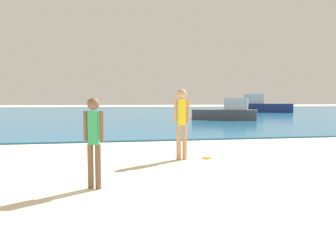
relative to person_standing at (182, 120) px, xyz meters
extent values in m
cube|color=#1E6B9E|center=(-0.15, 33.66, -0.97)|extent=(160.00, 60.00, 0.06)
cylinder|color=tan|center=(-0.08, 0.01, -0.57)|extent=(0.12, 0.12, 0.86)
cylinder|color=tan|center=(0.08, -0.01, -0.57)|extent=(0.12, 0.12, 0.86)
cube|color=yellow|center=(0.00, 0.00, 0.19)|extent=(0.21, 0.14, 0.65)
sphere|color=tan|center=(0.00, 0.00, 0.64)|extent=(0.23, 0.23, 0.23)
cylinder|color=tan|center=(-0.16, 0.02, 0.22)|extent=(0.09, 0.09, 0.58)
cylinder|color=tan|center=(0.16, -0.02, 0.22)|extent=(0.09, 0.09, 0.58)
cylinder|color=orange|center=(0.65, -0.01, -0.99)|extent=(0.23, 0.23, 0.03)
cylinder|color=brown|center=(-1.97, -2.40, -0.63)|extent=(0.10, 0.10, 0.75)
cylinder|color=brown|center=(-2.10, -2.35, -0.63)|extent=(0.10, 0.10, 0.75)
cube|color=#2DA35B|center=(-2.04, -2.38, 0.03)|extent=(0.20, 0.16, 0.56)
sphere|color=brown|center=(-2.04, -2.38, 0.42)|extent=(0.20, 0.20, 0.20)
cylinder|color=brown|center=(-1.91, -2.42, 0.06)|extent=(0.07, 0.07, 0.50)
cylinder|color=brown|center=(-2.17, -2.33, 0.06)|extent=(0.07, 0.07, 0.50)
cube|color=#4C4C51|center=(6.62, 14.86, -0.57)|extent=(4.78, 3.39, 0.74)
cube|color=silver|center=(7.36, 14.49, 0.21)|extent=(1.94, 1.67, 0.83)
cube|color=navy|center=(16.35, 27.98, -0.43)|extent=(6.67, 4.59, 1.03)
cube|color=silver|center=(15.30, 28.47, 0.66)|extent=(2.70, 2.28, 1.15)
camera|label=1|loc=(-1.79, -7.85, 0.48)|focal=34.67mm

